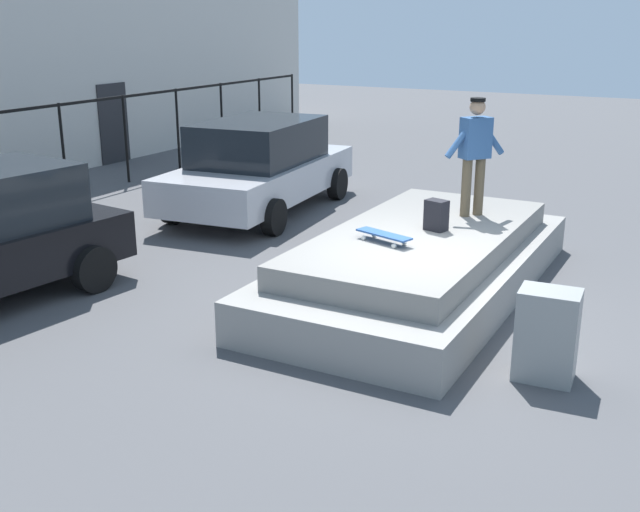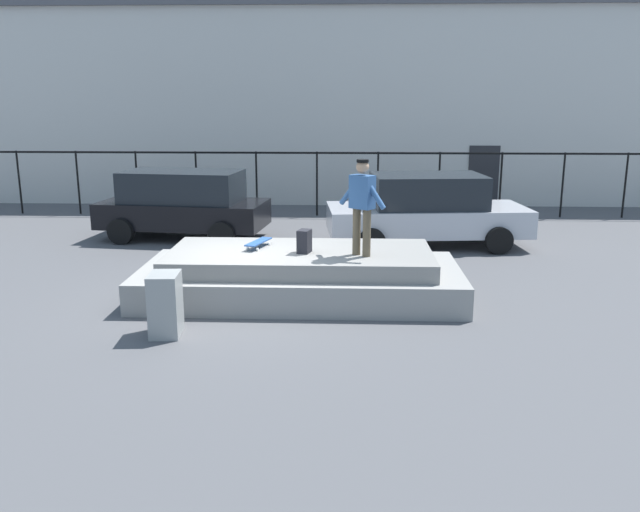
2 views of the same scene
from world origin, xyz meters
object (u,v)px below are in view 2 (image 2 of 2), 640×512
Objects in this scene: car_silver_sedan_mid at (427,210)px; utility_box at (165,304)px; skateboarder at (362,201)px; skateboard at (258,242)px; backpack at (304,241)px; car_black_hatchback_near at (183,203)px.

car_silver_sedan_mid is 8.01m from utility_box.
skateboarder is 0.34× the size of car_silver_sedan_mid.
utility_box is at bearing -125.97° from car_silver_sedan_mid.
skateboard is 0.16× the size of car_silver_sedan_mid.
skateboarder is 1.27m from backpack.
skateboarder is 1.73× the size of utility_box.
backpack reaches higher than utility_box.
backpack is 0.09× the size of car_black_hatchback_near.
car_silver_sedan_mid reaches higher than utility_box.
skateboard is 1.96× the size of backpack.
skateboard is 0.95m from backpack.
skateboard is 5.38m from car_black_hatchback_near.
utility_box is at bearing -149.44° from skateboarder.
skateboard is at bearing -130.67° from car_silver_sedan_mid.
utility_box is (-2.00, -1.94, -0.58)m from backpack.
car_black_hatchback_near is 7.21m from utility_box.
car_black_hatchback_near is at bearing 49.28° from backpack.
utility_box is at bearing -115.94° from skateboard.
car_silver_sedan_mid reaches higher than backpack.
skateboarder reaches higher than utility_box.
skateboard is at bearing -61.73° from car_black_hatchback_near.
skateboard is 5.48m from car_silver_sedan_mid.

